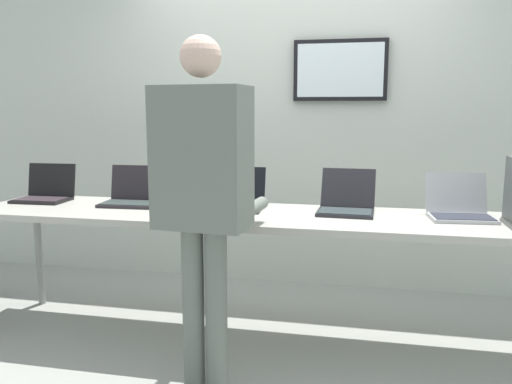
{
  "coord_description": "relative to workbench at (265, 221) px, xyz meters",
  "views": [
    {
      "loc": [
        0.57,
        -2.96,
        1.41
      ],
      "look_at": [
        -0.08,
        0.1,
        0.91
      ],
      "focal_mm": 36.03,
      "sensor_mm": 36.0,
      "label": 1
    }
  ],
  "objects": [
    {
      "name": "ground",
      "position": [
        0.0,
        0.0,
        -0.77
      ],
      "size": [
        8.0,
        8.0,
        0.04
      ],
      "primitive_type": "cube",
      "color": "#9B9E95"
    },
    {
      "name": "laptop_station_0",
      "position": [
        -1.56,
        0.14,
        0.1
      ],
      "size": [
        0.36,
        0.29,
        0.24
      ],
      "color": "black",
      "rests_on": "workbench"
    },
    {
      "name": "laptop_station_1",
      "position": [
        -0.92,
        0.13,
        0.1
      ],
      "size": [
        0.37,
        0.3,
        0.25
      ],
      "color": "#262125",
      "rests_on": "workbench"
    },
    {
      "name": "back_wall",
      "position": [
        0.01,
        1.13,
        0.56
      ],
      "size": [
        8.0,
        0.11,
        2.61
      ],
      "color": "silver",
      "rests_on": "ground"
    },
    {
      "name": "person",
      "position": [
        -0.18,
        -0.62,
        0.32
      ],
      "size": [
        0.47,
        0.62,
        1.75
      ],
      "color": "slate",
      "rests_on": "ground"
    },
    {
      "name": "laptop_station_4",
      "position": [
        1.12,
        0.12,
        0.1
      ],
      "size": [
        0.37,
        0.35,
        0.25
      ],
      "color": "#B1B4B6",
      "rests_on": "workbench"
    },
    {
      "name": "workbench",
      "position": [
        0.0,
        0.0,
        0.0
      ],
      "size": [
        3.65,
        0.7,
        0.8
      ],
      "color": "#A7A69A",
      "rests_on": "ground"
    },
    {
      "name": "laptop_station_2",
      "position": [
        -0.22,
        0.13,
        0.11
      ],
      "size": [
        0.38,
        0.32,
        0.25
      ],
      "color": "black",
      "rests_on": "workbench"
    },
    {
      "name": "laptop_station_3",
      "position": [
        0.47,
        0.15,
        0.11
      ],
      "size": [
        0.34,
        0.37,
        0.25
      ],
      "color": "black",
      "rests_on": "workbench"
    }
  ]
}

